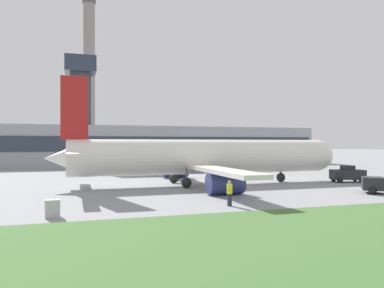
{
  "coord_description": "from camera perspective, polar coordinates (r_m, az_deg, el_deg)",
  "views": [
    {
      "loc": [
        -12.6,
        -39.98,
        4.44
      ],
      "look_at": [
        -0.52,
        -2.0,
        4.37
      ],
      "focal_mm": 35.0,
      "sensor_mm": 36.0,
      "label": 1
    }
  ],
  "objects": [
    {
      "name": "terminal_building",
      "position": [
        78.84,
        -8.93,
        0.11
      ],
      "size": [
        78.27,
        10.52,
        21.65
      ],
      "color": "#9EA3AD",
      "rests_on": "ground_plane"
    },
    {
      "name": "ground_crew_person",
      "position": [
        26.83,
        5.75,
        -7.44
      ],
      "size": [
        0.56,
        0.56,
        1.8
      ],
      "color": "#23283D",
      "rests_on": "ground_plane"
    },
    {
      "name": "ground_plane",
      "position": [
        42.15,
        -0.15,
        -5.95
      ],
      "size": [
        400.0,
        400.0,
        0.0
      ],
      "primitive_type": "plane",
      "color": "gray"
    },
    {
      "name": "pushback_tug",
      "position": [
        46.69,
        22.62,
        -4.32
      ],
      "size": [
        3.97,
        2.93,
        1.91
      ],
      "color": "#232328",
      "rests_on": "ground_plane"
    },
    {
      "name": "utility_cabinet",
      "position": [
        24.2,
        -20.47,
        -9.2
      ],
      "size": [
        0.85,
        0.54,
        1.06
      ],
      "color": "#B2B7B2",
      "rests_on": "ground_plane"
    },
    {
      "name": "smokestack_left",
      "position": [
        112.95,
        -15.41,
        9.56
      ],
      "size": [
        3.77,
        3.77,
        45.75
      ],
      "color": "gray",
      "rests_on": "ground_plane"
    },
    {
      "name": "airplane",
      "position": [
        40.21,
        1.4,
        -2.1
      ],
      "size": [
        32.26,
        29.92,
        10.98
      ],
      "color": "white",
      "rests_on": "ground_plane"
    }
  ]
}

